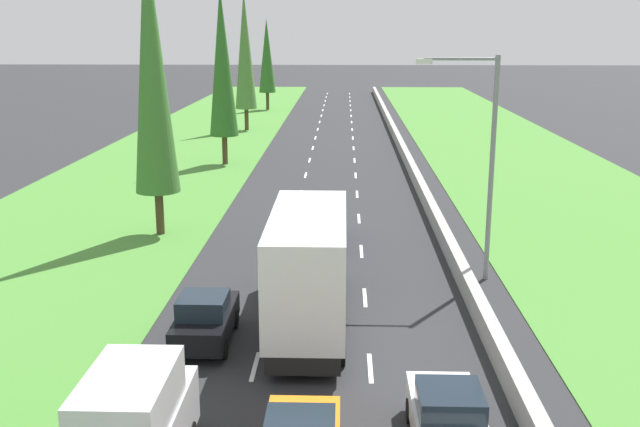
{
  "coord_description": "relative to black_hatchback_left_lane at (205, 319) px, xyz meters",
  "views": [
    {
      "loc": [
        0.89,
        0.54,
        9.99
      ],
      "look_at": [
        -0.39,
        40.08,
        0.0
      ],
      "focal_mm": 41.32,
      "sensor_mm": 36.0,
      "label": 1
    }
  ],
  "objects": [
    {
      "name": "poplar_tree_fifth",
      "position": [
        -5.12,
        70.4,
        5.79
      ],
      "size": [
        2.08,
        2.08,
        11.16
      ],
      "color": "#4C3823",
      "rests_on": "ground"
    },
    {
      "name": "poplar_tree_fourth",
      "position": [
        -5.3,
        51.35,
        7.02
      ],
      "size": [
        2.14,
        2.14,
        13.62
      ],
      "color": "#4C3823",
      "rests_on": "ground"
    },
    {
      "name": "poplar_tree_second",
      "position": [
        -4.64,
        12.89,
        7.55
      ],
      "size": [
        2.17,
        2.17,
        14.67
      ],
      "color": "#4C3823",
      "rests_on": "ground"
    },
    {
      "name": "poplar_tree_third",
      "position": [
        -4.47,
        32.31,
        6.72
      ],
      "size": [
        2.13,
        2.13,
        13.01
      ],
      "color": "#4C3823",
      "rests_on": "ground"
    },
    {
      "name": "median_barrier",
      "position": [
        9.26,
        37.31,
        -0.41
      ],
      "size": [
        0.44,
        120.0,
        0.85
      ],
      "primitive_type": "cube",
      "color": "#9E9B93",
      "rests_on": "ground"
    },
    {
      "name": "street_light_mast",
      "position": [
        9.96,
        6.66,
        4.4
      ],
      "size": [
        3.2,
        0.28,
        9.0
      ],
      "color": "gray",
      "rests_on": "ground"
    },
    {
      "name": "white_hatchback_right_lane",
      "position": [
        7.01,
        -6.06,
        0.0
      ],
      "size": [
        1.74,
        3.9,
        1.72
      ],
      "color": "white",
      "rests_on": "ground"
    },
    {
      "name": "grass_verge_right",
      "position": [
        17.91,
        37.31,
        -0.82
      ],
      "size": [
        14.0,
        140.0,
        0.04
      ],
      "primitive_type": "cube",
      "color": "#478433",
      "rests_on": "ground"
    },
    {
      "name": "lane_markings",
      "position": [
        3.56,
        37.31,
        -0.83
      ],
      "size": [
        3.64,
        116.0,
        0.01
      ],
      "color": "white",
      "rests_on": "ground"
    },
    {
      "name": "grass_verge_left",
      "position": [
        -9.09,
        37.31,
        -0.82
      ],
      "size": [
        14.0,
        140.0,
        0.04
      ],
      "primitive_type": "cube",
      "color": "#478433",
      "rests_on": "ground"
    },
    {
      "name": "white_box_truck_centre_lane",
      "position": [
        3.32,
        1.59,
        1.35
      ],
      "size": [
        2.46,
        9.4,
        4.18
      ],
      "color": "black",
      "rests_on": "ground"
    },
    {
      "name": "black_hatchback_left_lane",
      "position": [
        0.0,
        0.0,
        0.0
      ],
      "size": [
        1.74,
        3.9,
        1.72
      ],
      "color": "black",
      "rests_on": "ground"
    },
    {
      "name": "blue_sedan_centre_lane",
      "position": [
        3.51,
        11.24,
        -0.02
      ],
      "size": [
        1.82,
        4.5,
        1.64
      ],
      "color": "#1E47B7",
      "rests_on": "ground"
    },
    {
      "name": "ground_plane",
      "position": [
        3.56,
        37.31,
        -0.84
      ],
      "size": [
        300.0,
        300.0,
        0.0
      ],
      "primitive_type": "plane",
      "color": "#28282B",
      "rests_on": "ground"
    }
  ]
}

